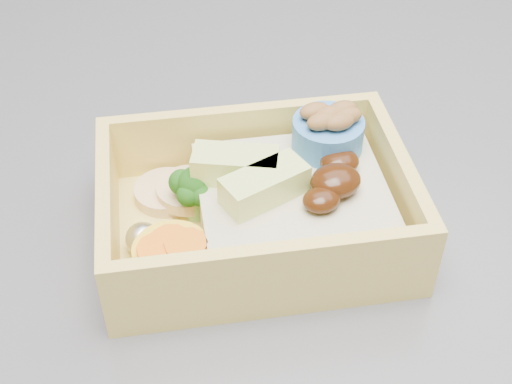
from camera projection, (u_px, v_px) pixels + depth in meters
name	position (u px, v px, depth m)	size (l,w,h in m)	color
bento_box	(265.00, 204.00, 0.40)	(0.19, 0.15, 0.06)	#E7CC5F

